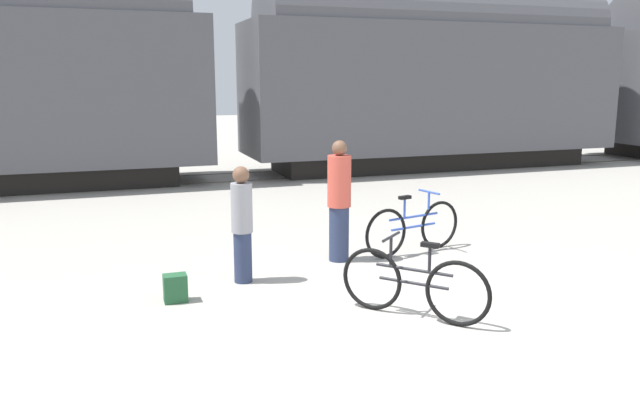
# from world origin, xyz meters

# --- Properties ---
(ground_plane) EXTENTS (80.00, 80.00, 0.00)m
(ground_plane) POSITION_xyz_m (0.00, 0.00, 0.00)
(ground_plane) COLOR #A8A399
(freight_train) EXTENTS (48.69, 2.84, 5.55)m
(freight_train) POSITION_xyz_m (-0.00, 10.79, 2.94)
(freight_train) COLOR black
(freight_train) RESTS_ON ground_plane
(rail_near) EXTENTS (60.69, 0.07, 0.01)m
(rail_near) POSITION_xyz_m (0.00, 10.07, 0.01)
(rail_near) COLOR #4C4238
(rail_near) RESTS_ON ground_plane
(rail_far) EXTENTS (60.69, 0.07, 0.01)m
(rail_far) POSITION_xyz_m (0.00, 11.51, 0.01)
(rail_far) COLOR #4C4238
(rail_far) RESTS_ON ground_plane
(bicycle_blue) EXTENTS (1.81, 0.54, 0.95)m
(bicycle_blue) POSITION_xyz_m (1.25, 2.39, 0.40)
(bicycle_blue) COLOR black
(bicycle_blue) RESTS_ON ground_plane
(bicycle_black) EXTENTS (1.22, 1.36, 0.93)m
(bicycle_black) POSITION_xyz_m (0.00, -0.01, 0.39)
(bicycle_black) COLOR black
(bicycle_black) RESTS_ON ground_plane
(person_in_red) EXTENTS (0.35, 0.35, 1.80)m
(person_in_red) POSITION_xyz_m (0.02, 2.39, 0.90)
(person_in_red) COLOR #283351
(person_in_red) RESTS_ON ground_plane
(person_in_grey) EXTENTS (0.28, 0.28, 1.56)m
(person_in_grey) POSITION_xyz_m (-1.55, 1.88, 0.80)
(person_in_grey) COLOR #283351
(person_in_grey) RESTS_ON ground_plane
(backpack) EXTENTS (0.28, 0.20, 0.34)m
(backpack) POSITION_xyz_m (-2.49, 1.40, 0.17)
(backpack) COLOR #235633
(backpack) RESTS_ON ground_plane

